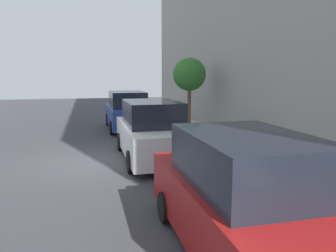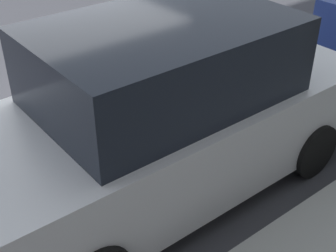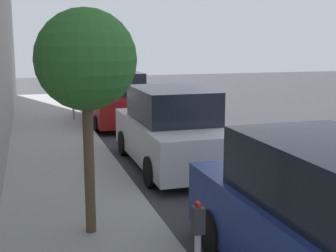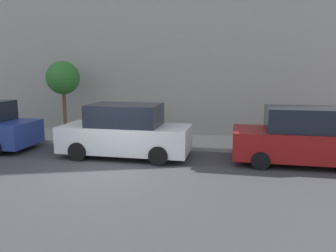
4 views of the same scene
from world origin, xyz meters
name	(u,v)px [view 1 (image 1 of 4)]	position (x,y,z in m)	size (l,w,h in m)	color
ground_plane	(88,163)	(0.00, 0.00, 0.00)	(60.00, 60.00, 0.00)	#38383D
sidewalk	(224,152)	(4.84, 0.00, 0.07)	(2.67, 32.00, 0.15)	#9E9E99
parked_suv_nearest	(246,200)	(2.40, -6.33, 0.93)	(2.08, 4.81, 1.98)	maroon
parked_suv_second	(152,132)	(2.17, 0.03, 0.93)	(2.08, 4.80, 1.98)	silver
parked_suv_third	(127,112)	(2.11, 6.39, 0.93)	(2.08, 4.81, 1.98)	navy
parking_meter_far	(160,109)	(3.95, 6.69, 0.99)	(0.11, 0.15, 1.36)	#ADADB2
street_tree	(189,75)	(4.72, 3.90, 2.84)	(1.53, 1.53, 3.49)	brown
fire_hydrant	(152,114)	(3.85, 8.53, 0.49)	(0.20, 0.20, 0.69)	gold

